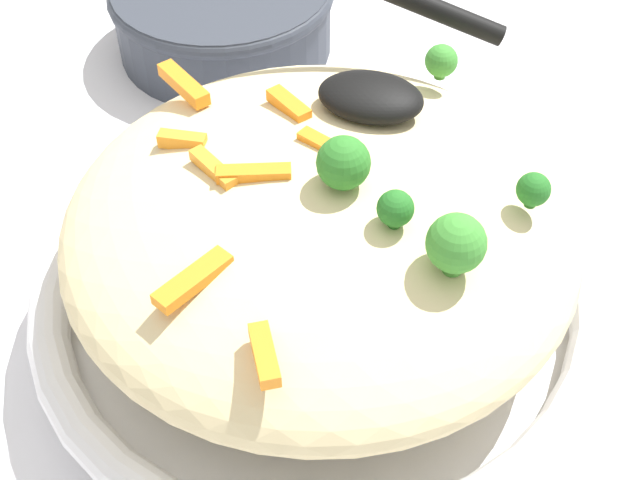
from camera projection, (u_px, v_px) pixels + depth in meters
ground_plane at (320, 324)px, 0.49m from camera, size 2.40×2.40×0.00m
serving_bowl at (320, 295)px, 0.47m from camera, size 0.31×0.31×0.05m
pasta_mound at (320, 226)px, 0.43m from camera, size 0.26×0.26×0.07m
carrot_piece_0 at (264, 355)px, 0.34m from camera, size 0.02×0.03×0.01m
carrot_piece_1 at (289, 105)px, 0.44m from camera, size 0.03×0.02×0.01m
carrot_piece_2 at (338, 150)px, 0.42m from camera, size 0.04×0.02×0.01m
carrot_piece_3 at (184, 84)px, 0.46m from camera, size 0.04×0.03×0.01m
carrot_piece_4 at (193, 280)px, 0.37m from camera, size 0.03×0.04×0.01m
carrot_piece_5 at (182, 140)px, 0.43m from camera, size 0.03×0.01×0.01m
carrot_piece_6 at (213, 168)px, 0.41m from camera, size 0.03×0.02×0.01m
carrot_piece_7 at (254, 173)px, 0.40m from camera, size 0.04×0.02×0.01m
broccoli_floret_0 at (343, 163)px, 0.39m from camera, size 0.03×0.03×0.03m
broccoli_floret_1 at (395, 209)px, 0.38m from camera, size 0.02×0.02×0.02m
broccoli_floret_2 at (441, 61)px, 0.46m from camera, size 0.02×0.02×0.02m
broccoli_floret_3 at (533, 190)px, 0.39m from camera, size 0.02×0.02×0.02m
broccoli_floret_4 at (456, 244)px, 0.36m from camera, size 0.03×0.03×0.03m
serving_spoon at (377, 59)px, 0.45m from camera, size 0.14×0.10×0.06m
companion_bowl at (223, 11)px, 0.66m from camera, size 0.18×0.18×0.06m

